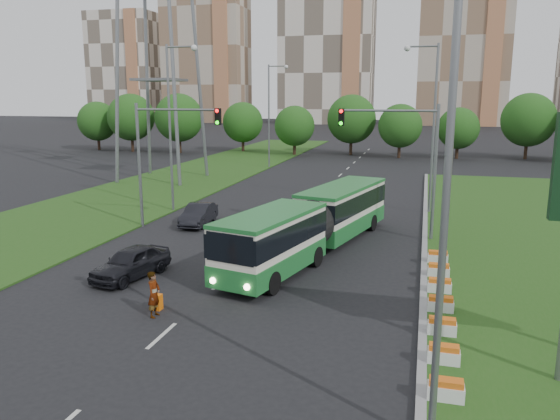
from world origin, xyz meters
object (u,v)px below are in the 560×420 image
(traffic_mast_median, at_px, (407,150))
(articulated_bus, at_px, (311,222))
(car_left_far, at_px, (199,214))
(pedestrian, at_px, (154,294))
(shopping_trolley, at_px, (157,302))
(car_left_near, at_px, (131,262))
(traffic_mast_left, at_px, (161,146))

(traffic_mast_median, relative_size, articulated_bus, 0.48)
(articulated_bus, bearing_deg, car_left_far, 166.13)
(articulated_bus, bearing_deg, pedestrian, -97.75)
(car_left_far, distance_m, shopping_trolley, 14.81)
(articulated_bus, xyz_separation_m, car_left_far, (-8.56, 4.45, -0.97))
(car_left_near, height_order, pedestrian, pedestrian)
(traffic_mast_median, xyz_separation_m, pedestrian, (-8.85, -14.47, -4.44))
(traffic_mast_median, distance_m, pedestrian, 17.53)
(car_left_near, bearing_deg, shopping_trolley, -35.42)
(articulated_bus, relative_size, pedestrian, 9.06)
(car_left_near, relative_size, car_left_far, 1.02)
(traffic_mast_left, height_order, pedestrian, traffic_mast_left)
(car_left_far, relative_size, shopping_trolley, 6.68)
(car_left_near, bearing_deg, pedestrian, -38.39)
(traffic_mast_left, xyz_separation_m, articulated_bus, (10.37, -3.09, -3.68))
(car_left_far, bearing_deg, traffic_mast_median, -6.78)
(traffic_mast_left, distance_m, articulated_bus, 11.43)
(traffic_mast_left, bearing_deg, articulated_bus, -16.59)
(shopping_trolley, bearing_deg, car_left_far, 110.82)
(car_left_far, bearing_deg, traffic_mast_left, -148.27)
(traffic_mast_left, xyz_separation_m, shopping_trolley, (6.07, -12.81, -5.03))
(traffic_mast_left, distance_m, pedestrian, 15.52)
(traffic_mast_median, relative_size, shopping_trolley, 12.51)
(car_left_near, bearing_deg, traffic_mast_left, 119.67)
(pedestrian, bearing_deg, car_left_near, 39.62)
(car_left_far, relative_size, pedestrian, 2.34)
(articulated_bus, distance_m, pedestrian, 11.17)
(traffic_mast_left, bearing_deg, shopping_trolley, -64.65)
(pedestrian, bearing_deg, traffic_mast_median, -31.47)
(shopping_trolley, bearing_deg, traffic_mast_median, 60.73)
(car_left_near, xyz_separation_m, pedestrian, (3.27, -3.95, 0.17))
(car_left_near, distance_m, pedestrian, 5.13)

